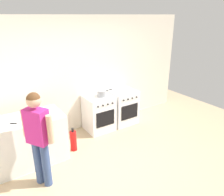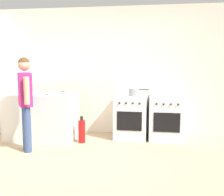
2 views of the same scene
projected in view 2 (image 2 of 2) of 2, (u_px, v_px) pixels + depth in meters
The scene contains 12 objects.
ground_plane at pixel (96, 166), 4.10m from camera, with size 8.00×8.00×0.00m, color tan.
back_wall at pixel (116, 71), 5.82m from camera, with size 6.00×0.10×2.60m, color silver.
counter_unit at pixel (42, 116), 5.43m from camera, with size 1.30×0.70×0.90m, color silver.
oven_left at pixel (131, 117), 5.52m from camera, with size 0.62×0.62×0.85m.
oven_right at pixel (166, 118), 5.41m from camera, with size 0.64×0.62×0.85m.
pot at pixel (134, 92), 5.39m from camera, with size 0.39×0.21×0.14m.
knife_chef at pixel (26, 93), 5.35m from camera, with size 0.28×0.20×0.01m.
knife_utility at pixel (49, 94), 5.15m from camera, with size 0.23×0.15×0.01m.
knife_paring at pixel (64, 92), 5.51m from camera, with size 0.19×0.14×0.01m.
person at pixel (25, 96), 4.67m from camera, with size 0.35×0.49×1.58m.
fire_extinguisher at pixel (82, 131), 5.23m from camera, with size 0.13×0.13×0.50m.
larder_cabinet at pixel (8, 85), 5.98m from camera, with size 0.48×0.44×2.00m, color silver.
Camera 2 is at (0.88, -3.83, 1.55)m, focal length 45.00 mm.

